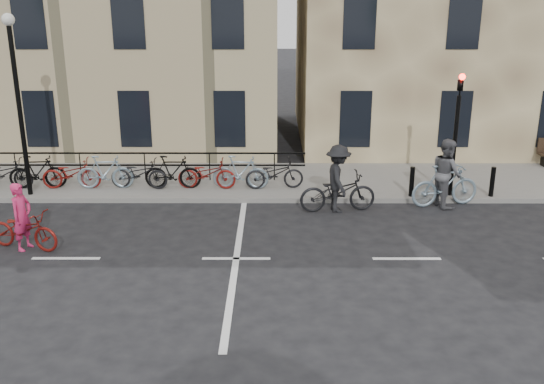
{
  "coord_description": "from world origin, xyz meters",
  "views": [
    {
      "loc": [
        0.87,
        -13.02,
        5.86
      ],
      "look_at": [
        0.84,
        1.69,
        1.1
      ],
      "focal_mm": 40.0,
      "sensor_mm": 36.0,
      "label": 1
    }
  ],
  "objects_px": {
    "traffic_light": "(457,120)",
    "cyclist_dark": "(338,186)",
    "cyclist_pink": "(23,226)",
    "lamp_post": "(16,83)",
    "cyclist_grey": "(446,179)"
  },
  "relations": [
    {
      "from": "traffic_light",
      "to": "cyclist_pink",
      "type": "height_order",
      "value": "traffic_light"
    },
    {
      "from": "traffic_light",
      "to": "cyclist_dark",
      "type": "bearing_deg",
      "value": -164.13
    },
    {
      "from": "cyclist_grey",
      "to": "cyclist_dark",
      "type": "xyz_separation_m",
      "value": [
        -3.17,
        -0.46,
        -0.05
      ]
    },
    {
      "from": "traffic_light",
      "to": "cyclist_pink",
      "type": "relative_size",
      "value": 1.97
    },
    {
      "from": "traffic_light",
      "to": "cyclist_grey",
      "type": "distance_m",
      "value": 1.76
    },
    {
      "from": "lamp_post",
      "to": "cyclist_dark",
      "type": "height_order",
      "value": "lamp_post"
    },
    {
      "from": "cyclist_pink",
      "to": "cyclist_dark",
      "type": "xyz_separation_m",
      "value": [
        7.86,
        2.75,
        0.18
      ]
    },
    {
      "from": "lamp_post",
      "to": "cyclist_pink",
      "type": "bearing_deg",
      "value": -70.72
    },
    {
      "from": "lamp_post",
      "to": "cyclist_dark",
      "type": "relative_size",
      "value": 2.35
    },
    {
      "from": "cyclist_grey",
      "to": "cyclist_pink",
      "type": "bearing_deg",
      "value": 93.16
    },
    {
      "from": "lamp_post",
      "to": "traffic_light",
      "type": "bearing_deg",
      "value": -0.27
    },
    {
      "from": "traffic_light",
      "to": "cyclist_pink",
      "type": "distance_m",
      "value": 12.12
    },
    {
      "from": "cyclist_grey",
      "to": "cyclist_dark",
      "type": "relative_size",
      "value": 0.96
    },
    {
      "from": "lamp_post",
      "to": "cyclist_pink",
      "type": "height_order",
      "value": "lamp_post"
    },
    {
      "from": "lamp_post",
      "to": "cyclist_grey",
      "type": "xyz_separation_m",
      "value": [
        12.37,
        -0.6,
        -2.68
      ]
    }
  ]
}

